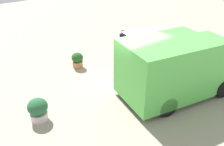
{
  "coord_description": "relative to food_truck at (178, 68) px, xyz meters",
  "views": [
    {
      "loc": [
        6.69,
        -5.93,
        5.57
      ],
      "look_at": [
        -0.32,
        -0.5,
        0.74
      ],
      "focal_mm": 38.71,
      "sensor_mm": 36.0,
      "label": 1
    }
  ],
  "objects": [
    {
      "name": "person_customer",
      "position": [
        -5.51,
        1.84,
        -0.8
      ],
      "size": [
        0.79,
        0.47,
        0.91
      ],
      "color": "#6E6947",
      "rests_on": "ground_plane"
    },
    {
      "name": "planter_flowering_far",
      "position": [
        -1.84,
        -5.14,
        -0.73
      ],
      "size": [
        0.7,
        0.7,
        0.86
      ],
      "color": "silver",
      "rests_on": "ground_plane"
    },
    {
      "name": "ground_plane",
      "position": [
        -1.6,
        -1.31,
        -1.17
      ],
      "size": [
        40.0,
        40.0,
        0.0
      ],
      "primitive_type": "plane",
      "color": "#A79E88"
    },
    {
      "name": "planter_flowering_near",
      "position": [
        -4.54,
        -1.96,
        -0.77
      ],
      "size": [
        0.56,
        0.56,
        0.78
      ],
      "color": "#BB744C",
      "rests_on": "ground_plane"
    },
    {
      "name": "food_truck",
      "position": [
        0.0,
        0.0,
        0.0
      ],
      "size": [
        3.57,
        5.11,
        2.43
      ],
      "color": "#56C64E",
      "rests_on": "ground_plane"
    }
  ]
}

